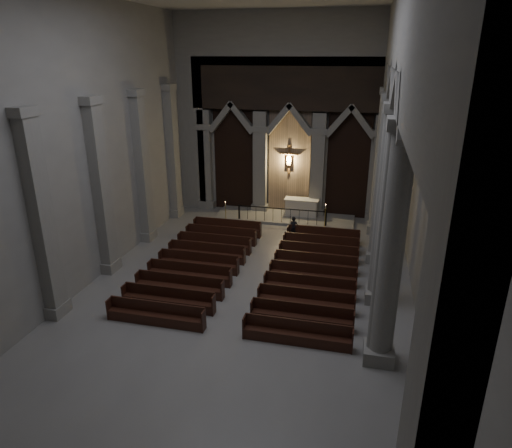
% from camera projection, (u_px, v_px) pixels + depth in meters
% --- Properties ---
extents(room, '(24.00, 24.10, 12.00)m').
position_uv_depth(room, '(237.00, 116.00, 16.15)').
color(room, gray).
rests_on(room, ground).
extents(sanctuary_wall, '(14.00, 0.77, 12.00)m').
position_uv_depth(sanctuary_wall, '(290.00, 108.00, 27.00)').
color(sanctuary_wall, gray).
rests_on(sanctuary_wall, ground).
extents(right_arcade, '(1.00, 24.00, 12.00)m').
position_uv_depth(right_arcade, '(397.00, 109.00, 16.09)').
color(right_arcade, gray).
rests_on(right_arcade, ground).
extents(left_pilasters, '(0.60, 13.00, 8.03)m').
position_uv_depth(left_pilasters, '(124.00, 180.00, 22.11)').
color(left_pilasters, gray).
rests_on(left_pilasters, ground).
extents(sanctuary_step, '(8.50, 2.60, 0.15)m').
position_uv_depth(sanctuary_step, '(285.00, 217.00, 28.45)').
color(sanctuary_step, gray).
rests_on(sanctuary_step, ground).
extents(altar, '(2.11, 0.84, 1.07)m').
position_uv_depth(altar, '(301.00, 207.00, 28.39)').
color(altar, beige).
rests_on(altar, sanctuary_step).
extents(altar_rail, '(5.36, 0.09, 1.05)m').
position_uv_depth(altar_rail, '(282.00, 213.00, 27.21)').
color(altar_rail, black).
rests_on(altar_rail, ground).
extents(candle_stand_left, '(0.21, 0.21, 1.24)m').
position_uv_depth(candle_stand_left, '(226.00, 216.00, 27.92)').
color(candle_stand_left, gold).
rests_on(candle_stand_left, ground).
extents(candle_stand_right, '(0.26, 0.26, 1.53)m').
position_uv_depth(candle_stand_right, '(325.00, 222.00, 26.59)').
color(candle_stand_right, gold).
rests_on(candle_stand_right, ground).
extents(pews, '(9.30, 9.79, 0.87)m').
position_uv_depth(pews, '(254.00, 271.00, 21.00)').
color(pews, black).
rests_on(pews, ground).
extents(worshipper, '(0.48, 0.32, 1.31)m').
position_uv_depth(worshipper, '(294.00, 228.00, 25.06)').
color(worshipper, black).
rests_on(worshipper, ground).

